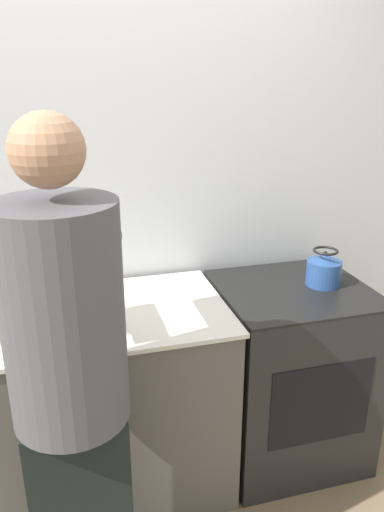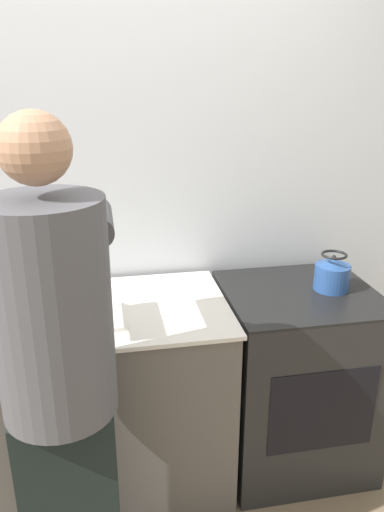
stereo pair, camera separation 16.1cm
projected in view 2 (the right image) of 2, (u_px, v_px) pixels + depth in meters
name	position (u px, v px, depth m)	size (l,w,h in m)	color
wall_back	(99.00, 193.00, 2.33)	(8.00, 0.05, 2.60)	silver
counter	(32.00, 406.00, 2.21)	(1.73, 0.68, 0.89)	#5B5651
oven	(293.00, 377.00, 2.41)	(0.68, 0.64, 0.90)	black
person	(58.00, 373.00, 1.57)	(0.40, 0.64, 1.75)	black
cutting_board	(77.00, 319.00, 2.00)	(0.39, 0.24, 0.02)	silver
knife	(60.00, 321.00, 1.97)	(0.19, 0.11, 0.01)	silver
kettle	(331.00, 274.00, 2.25)	(0.16, 0.16, 0.17)	#284C8C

